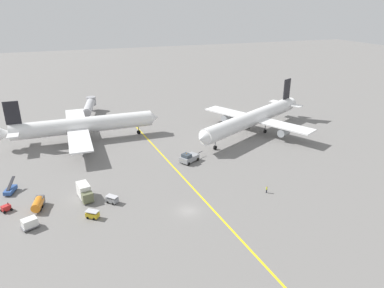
{
  "coord_description": "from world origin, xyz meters",
  "views": [
    {
      "loc": [
        -22.08,
        -62.85,
        42.46
      ],
      "look_at": [
        10.86,
        27.32,
        4.0
      ],
      "focal_mm": 33.27,
      "sensor_mm": 36.0,
      "label": 1
    }
  ],
  "objects_px": {
    "gse_gpu_cart_small": "(6,208)",
    "gse_container_dolly_flat": "(30,223)",
    "gse_baggage_cart_near_cluster": "(112,199)",
    "gse_belt_loader_portside": "(10,190)",
    "gse_catering_truck_tall": "(85,192)",
    "gse_fuel_bowser_stubby": "(38,203)",
    "ground_crew_marshaller_foreground": "(267,189)",
    "airliner_being_pushed": "(253,118)",
    "jet_bridge": "(90,105)",
    "pushback_tug": "(189,158)",
    "airliner_at_gate_left": "(83,125)",
    "gse_baggage_cart_trailing": "(92,214)"
  },
  "relations": [
    {
      "from": "gse_fuel_bowser_stubby",
      "to": "pushback_tug",
      "type": "bearing_deg",
      "value": 16.74
    },
    {
      "from": "gse_gpu_cart_small",
      "to": "jet_bridge",
      "type": "relative_size",
      "value": 0.13
    },
    {
      "from": "airliner_being_pushed",
      "to": "gse_fuel_bowser_stubby",
      "type": "xyz_separation_m",
      "value": [
        -68.17,
        -27.05,
        -3.97
      ]
    },
    {
      "from": "gse_baggage_cart_near_cluster",
      "to": "jet_bridge",
      "type": "bearing_deg",
      "value": 88.64
    },
    {
      "from": "pushback_tug",
      "to": "gse_baggage_cart_trailing",
      "type": "bearing_deg",
      "value": -145.42
    },
    {
      "from": "gse_gpu_cart_small",
      "to": "gse_fuel_bowser_stubby",
      "type": "xyz_separation_m",
      "value": [
        6.61,
        -1.28,
        0.54
      ]
    },
    {
      "from": "gse_fuel_bowser_stubby",
      "to": "gse_container_dolly_flat",
      "type": "xyz_separation_m",
      "value": [
        -1.39,
        -7.27,
        -0.16
      ]
    },
    {
      "from": "gse_gpu_cart_small",
      "to": "gse_container_dolly_flat",
      "type": "distance_m",
      "value": 10.03
    },
    {
      "from": "gse_belt_loader_portside",
      "to": "gse_container_dolly_flat",
      "type": "height_order",
      "value": "gse_belt_loader_portside"
    },
    {
      "from": "gse_catering_truck_tall",
      "to": "gse_baggage_cart_trailing",
      "type": "bearing_deg",
      "value": -84.66
    },
    {
      "from": "gse_container_dolly_flat",
      "to": "gse_baggage_cart_near_cluster",
      "type": "xyz_separation_m",
      "value": [
        16.96,
        4.15,
        -0.31
      ]
    },
    {
      "from": "airliner_at_gate_left",
      "to": "jet_bridge",
      "type": "height_order",
      "value": "airliner_at_gate_left"
    },
    {
      "from": "gse_fuel_bowser_stubby",
      "to": "jet_bridge",
      "type": "distance_m",
      "value": 70.33
    },
    {
      "from": "gse_belt_loader_portside",
      "to": "gse_catering_truck_tall",
      "type": "relative_size",
      "value": 0.82
    },
    {
      "from": "gse_belt_loader_portside",
      "to": "gse_container_dolly_flat",
      "type": "bearing_deg",
      "value": -73.2
    },
    {
      "from": "gse_catering_truck_tall",
      "to": "gse_fuel_bowser_stubby",
      "type": "height_order",
      "value": "gse_catering_truck_tall"
    },
    {
      "from": "pushback_tug",
      "to": "gse_gpu_cart_small",
      "type": "bearing_deg",
      "value": -167.06
    },
    {
      "from": "gse_baggage_cart_trailing",
      "to": "jet_bridge",
      "type": "height_order",
      "value": "jet_bridge"
    },
    {
      "from": "gse_gpu_cart_small",
      "to": "gse_baggage_cart_trailing",
      "type": "bearing_deg",
      "value": -27.76
    },
    {
      "from": "gse_catering_truck_tall",
      "to": "jet_bridge",
      "type": "xyz_separation_m",
      "value": [
        7.3,
        67.21,
        2.26
      ]
    },
    {
      "from": "gse_container_dolly_flat",
      "to": "ground_crew_marshaller_foreground",
      "type": "relative_size",
      "value": 2.22
    },
    {
      "from": "gse_baggage_cart_trailing",
      "to": "gse_gpu_cart_small",
      "type": "bearing_deg",
      "value": 152.24
    },
    {
      "from": "gse_belt_loader_portside",
      "to": "gse_gpu_cart_small",
      "type": "relative_size",
      "value": 1.93
    },
    {
      "from": "gse_gpu_cart_small",
      "to": "gse_baggage_cart_near_cluster",
      "type": "height_order",
      "value": "gse_gpu_cart_small"
    },
    {
      "from": "pushback_tug",
      "to": "gse_gpu_cart_small",
      "type": "distance_m",
      "value": 47.24
    },
    {
      "from": "gse_baggage_cart_near_cluster",
      "to": "jet_bridge",
      "type": "relative_size",
      "value": 0.16
    },
    {
      "from": "gse_baggage_cart_near_cluster",
      "to": "ground_crew_marshaller_foreground",
      "type": "bearing_deg",
      "value": -12.8
    },
    {
      "from": "gse_belt_loader_portside",
      "to": "gse_fuel_bowser_stubby",
      "type": "xyz_separation_m",
      "value": [
        6.56,
        -9.85,
        0.51
      ]
    },
    {
      "from": "airliner_being_pushed",
      "to": "gse_belt_loader_portside",
      "type": "height_order",
      "value": "airliner_being_pushed"
    },
    {
      "from": "airliner_being_pushed",
      "to": "pushback_tug",
      "type": "distance_m",
      "value": 32.75
    },
    {
      "from": "gse_baggage_cart_near_cluster",
      "to": "gse_fuel_bowser_stubby",
      "type": "bearing_deg",
      "value": 168.65
    },
    {
      "from": "gse_gpu_cart_small",
      "to": "gse_baggage_cart_near_cluster",
      "type": "xyz_separation_m",
      "value": [
        22.18,
        -4.4,
        0.07
      ]
    },
    {
      "from": "gse_belt_loader_portside",
      "to": "gse_catering_truck_tall",
      "type": "bearing_deg",
      "value": -28.41
    },
    {
      "from": "airliner_being_pushed",
      "to": "pushback_tug",
      "type": "relative_size",
      "value": 6.07
    },
    {
      "from": "gse_belt_loader_portside",
      "to": "gse_baggage_cart_near_cluster",
      "type": "bearing_deg",
      "value": -30.38
    },
    {
      "from": "gse_baggage_cart_trailing",
      "to": "airliner_being_pushed",
      "type": "bearing_deg",
      "value": 31.33
    },
    {
      "from": "gse_belt_loader_portside",
      "to": "airliner_at_gate_left",
      "type": "bearing_deg",
      "value": 57.18
    },
    {
      "from": "airliner_being_pushed",
      "to": "jet_bridge",
      "type": "xyz_separation_m",
      "value": [
        -50.9,
        41.07,
        -1.29
      ]
    },
    {
      "from": "airliner_being_pushed",
      "to": "gse_fuel_bowser_stubby",
      "type": "relative_size",
      "value": 9.83
    },
    {
      "from": "gse_fuel_bowser_stubby",
      "to": "ground_crew_marshaller_foreground",
      "type": "relative_size",
      "value": 3.03
    },
    {
      "from": "gse_container_dolly_flat",
      "to": "airliner_at_gate_left",
      "type": "bearing_deg",
      "value": 73.31
    },
    {
      "from": "airliner_being_pushed",
      "to": "gse_fuel_bowser_stubby",
      "type": "bearing_deg",
      "value": -158.36
    },
    {
      "from": "airliner_at_gate_left",
      "to": "gse_fuel_bowser_stubby",
      "type": "xyz_separation_m",
      "value": [
        -12.7,
        -39.71,
        -3.85
      ]
    },
    {
      "from": "pushback_tug",
      "to": "gse_container_dolly_flat",
      "type": "xyz_separation_m",
      "value": [
        -40.82,
        -19.13,
        -0.13
      ]
    },
    {
      "from": "gse_gpu_cart_small",
      "to": "ground_crew_marshaller_foreground",
      "type": "bearing_deg",
      "value": -12.2
    },
    {
      "from": "pushback_tug",
      "to": "gse_baggage_cart_trailing",
      "type": "xyz_separation_m",
      "value": [
        -28.63,
        -19.74,
        -0.44
      ]
    },
    {
      "from": "ground_crew_marshaller_foreground",
      "to": "pushback_tug",
      "type": "bearing_deg",
      "value": 116.51
    },
    {
      "from": "gse_baggage_cart_near_cluster",
      "to": "gse_gpu_cart_small",
      "type": "bearing_deg",
      "value": 168.77
    },
    {
      "from": "gse_baggage_cart_near_cluster",
      "to": "gse_container_dolly_flat",
      "type": "bearing_deg",
      "value": -166.26
    },
    {
      "from": "gse_catering_truck_tall",
      "to": "ground_crew_marshaller_foreground",
      "type": "bearing_deg",
      "value": -16.42
    }
  ]
}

